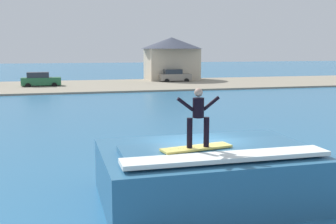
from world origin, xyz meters
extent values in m
plane|color=teal|center=(0.00, 0.00, 0.00)|extent=(260.00, 260.00, 0.00)
cube|color=#2F678E|center=(0.09, -0.88, 0.79)|extent=(6.44, 4.54, 1.58)
cube|color=#2F678E|center=(0.09, -1.44, 1.67)|extent=(5.47, 2.04, 0.18)
cube|color=white|center=(0.09, -2.35, 1.72)|extent=(5.79, 0.82, 0.12)
cube|color=#EAD159|center=(-0.52, -1.52, 1.81)|extent=(2.15, 0.88, 0.06)
cube|color=black|center=(-0.52, -1.52, 1.83)|extent=(1.90, 0.38, 0.01)
cylinder|color=black|center=(-0.75, -1.58, 2.26)|extent=(0.16, 0.16, 0.85)
cylinder|color=black|center=(-0.25, -1.58, 2.26)|extent=(0.16, 0.16, 0.85)
cylinder|color=black|center=(-0.50, -1.58, 2.96)|extent=(0.32, 0.32, 0.55)
sphere|color=tan|center=(-0.50, -1.58, 3.39)|extent=(0.24, 0.24, 0.24)
cylinder|color=black|center=(-0.88, -1.58, 3.07)|extent=(0.50, 0.10, 0.41)
cylinder|color=black|center=(-0.12, -1.58, 3.07)|extent=(0.50, 0.10, 0.41)
cube|color=gray|center=(0.00, 39.23, 0.10)|extent=(120.00, 16.71, 0.19)
cube|color=#23663D|center=(-6.31, 39.29, 0.77)|extent=(4.59, 1.71, 0.90)
cube|color=#262D38|center=(-6.66, 39.29, 1.54)|extent=(2.52, 1.54, 0.64)
cylinder|color=black|center=(-4.82, 40.20, 0.32)|extent=(0.64, 0.22, 0.64)
cylinder|color=black|center=(-4.82, 38.38, 0.32)|extent=(0.64, 0.22, 0.64)
cylinder|color=black|center=(-7.80, 40.20, 0.32)|extent=(0.64, 0.22, 0.64)
cylinder|color=black|center=(-7.80, 38.38, 0.32)|extent=(0.64, 0.22, 0.64)
cube|color=gray|center=(11.25, 42.21, 0.77)|extent=(4.30, 1.79, 0.90)
cube|color=#262D38|center=(10.93, 42.21, 1.54)|extent=(2.36, 1.61, 0.64)
cylinder|color=black|center=(12.65, 43.15, 0.32)|extent=(0.64, 0.22, 0.64)
cylinder|color=black|center=(12.65, 41.27, 0.32)|extent=(0.64, 0.22, 0.64)
cylinder|color=black|center=(9.86, 43.15, 0.32)|extent=(0.64, 0.22, 0.64)
cylinder|color=black|center=(9.86, 41.27, 0.32)|extent=(0.64, 0.22, 0.64)
cube|color=beige|center=(11.67, 45.57, 2.32)|extent=(7.22, 5.37, 4.65)
cone|color=#383D4C|center=(11.67, 45.57, 5.47)|extent=(8.95, 8.95, 1.63)
camera|label=1|loc=(-4.20, -12.25, 4.57)|focal=43.81mm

